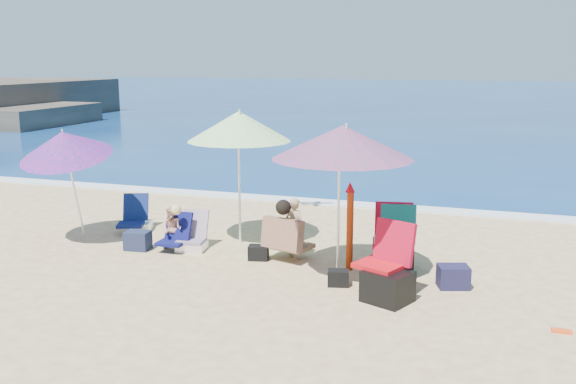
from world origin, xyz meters
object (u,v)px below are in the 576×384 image
(chair_rainbow, at_px, (193,239))
(person_center, at_px, (290,230))
(umbrella_turquoise, at_px, (343,142))
(furled_umbrella, at_px, (350,222))
(umbrella_blue, at_px, (64,144))
(chair_navy, at_px, (137,221))
(camp_chair_left, at_px, (388,278))
(person_left, at_px, (173,229))
(camp_chair_right, at_px, (394,246))
(umbrella_striped, at_px, (239,126))

(chair_rainbow, bearing_deg, person_center, -1.46)
(umbrella_turquoise, xyz_separation_m, furled_umbrella, (0.01, 0.50, -1.25))
(umbrella_turquoise, distance_m, umbrella_blue, 4.86)
(chair_navy, bearing_deg, camp_chair_left, -22.31)
(person_left, bearing_deg, person_center, 2.68)
(chair_navy, xyz_separation_m, person_center, (3.24, -0.82, 0.31))
(umbrella_blue, xyz_separation_m, furled_umbrella, (4.85, 0.11, -0.97))
(person_center, relative_size, person_left, 1.25)
(chair_navy, height_order, camp_chair_left, camp_chair_left)
(umbrella_blue, xyz_separation_m, camp_chair_right, (5.50, 0.30, -1.33))
(furled_umbrella, xyz_separation_m, person_left, (-2.99, 0.08, -0.38))
(chair_rainbow, bearing_deg, umbrella_turquoise, -14.94)
(umbrella_blue, relative_size, person_left, 2.62)
(chair_rainbow, relative_size, camp_chair_left, 0.62)
(camp_chair_left, bearing_deg, umbrella_striped, 147.20)
(furled_umbrella, height_order, person_center, furled_umbrella)
(umbrella_turquoise, relative_size, furled_umbrella, 1.81)
(umbrella_striped, xyz_separation_m, camp_chair_right, (2.71, -0.58, -1.64))
(chair_navy, relative_size, camp_chair_right, 0.79)
(person_left, bearing_deg, umbrella_turquoise, -11.07)
(umbrella_striped, bearing_deg, umbrella_turquoise, -31.64)
(chair_rainbow, bearing_deg, camp_chair_left, -20.16)
(chair_rainbow, bearing_deg, umbrella_blue, -171.29)
(furled_umbrella, xyz_separation_m, camp_chair_right, (0.64, 0.18, -0.36))
(chair_rainbow, distance_m, camp_chair_left, 3.69)
(umbrella_blue, relative_size, camp_chair_right, 1.99)
(furled_umbrella, relative_size, camp_chair_left, 1.32)
(chair_rainbow, bearing_deg, camp_chair_right, -0.57)
(umbrella_striped, height_order, umbrella_blue, umbrella_striped)
(camp_chair_right, distance_m, person_center, 1.64)
(camp_chair_left, relative_size, camp_chair_right, 0.97)
(umbrella_turquoise, height_order, umbrella_blue, umbrella_turquoise)
(furled_umbrella, relative_size, chair_rainbow, 2.15)
(umbrella_striped, relative_size, person_center, 2.32)
(camp_chair_left, distance_m, camp_chair_right, 1.24)
(umbrella_blue, xyz_separation_m, person_left, (1.87, 0.19, -1.35))
(umbrella_striped, xyz_separation_m, chair_navy, (-2.17, 0.23, -1.84))
(umbrella_blue, bearing_deg, umbrella_striped, 17.45)
(person_center, bearing_deg, chair_navy, 165.79)
(camp_chair_right, distance_m, person_left, 3.63)
(umbrella_turquoise, distance_m, chair_navy, 4.83)
(umbrella_striped, xyz_separation_m, person_center, (1.07, -0.59, -1.53))
(person_left, bearing_deg, chair_navy, 143.77)
(chair_navy, bearing_deg, umbrella_striped, -6.05)
(camp_chair_left, bearing_deg, person_center, 144.96)
(person_center, bearing_deg, umbrella_blue, -175.77)
(furled_umbrella, relative_size, person_left, 1.69)
(umbrella_turquoise, relative_size, umbrella_blue, 1.17)
(camp_chair_left, bearing_deg, umbrella_turquoise, 144.25)
(chair_rainbow, bearing_deg, person_left, -153.99)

